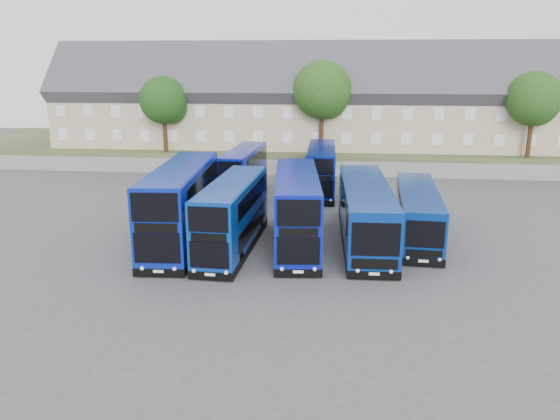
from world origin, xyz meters
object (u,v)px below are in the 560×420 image
Objects in this scene: tree_west at (165,102)px; tree_east at (535,101)px; dd_front_left at (182,206)px; tree_mid at (324,92)px; dd_front_mid at (233,217)px; coach_east_a at (365,214)px.

tree_east is (36.00, 0.00, 0.34)m from tree_west.
dd_front_left is 36.61m from tree_east.
tree_mid is at bearing 1.79° from tree_west.
dd_front_left is at bearing -70.93° from tree_west.
tree_west is (-7.93, 22.95, 4.71)m from dd_front_left.
tree_mid reaches higher than tree_east.
tree_west is at bearing 105.81° from dd_front_left.
tree_east reaches higher than dd_front_left.
dd_front_mid is (3.36, -0.95, -0.31)m from dd_front_left.
tree_west is at bearing 130.12° from coach_east_a.
coach_east_a is (11.31, 1.45, -0.56)m from dd_front_left.
dd_front_left is at bearing -174.38° from coach_east_a.
dd_front_mid is 34.79m from tree_east.
tree_east is (28.07, 22.95, 5.05)m from dd_front_left.
dd_front_left is at bearing -108.98° from tree_mid.
tree_mid is (4.71, 24.41, 6.04)m from dd_front_mid.
coach_east_a is 1.46× the size of tree_mid.
coach_east_a is at bearing 4.07° from dd_front_left.
tree_east is (20.00, -0.50, -0.68)m from tree_mid.
tree_east is at bearing 0.00° from tree_west.
dd_front_left is 1.32× the size of tree_mid.
tree_west is at bearing 118.07° from dd_front_mid.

